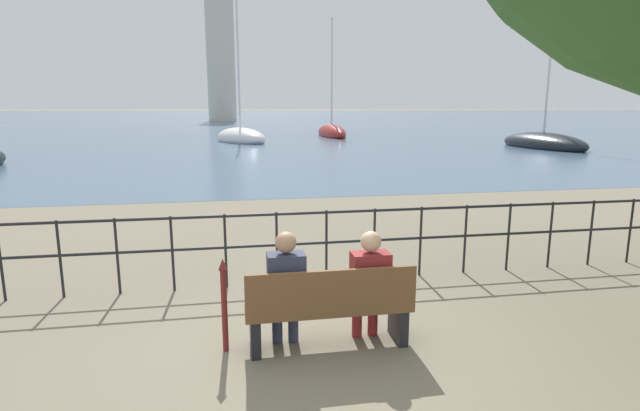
% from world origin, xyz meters
% --- Properties ---
extents(ground_plane, '(1000.00, 1000.00, 0.00)m').
position_xyz_m(ground_plane, '(0.00, 0.00, 0.00)').
color(ground_plane, '#7A705B').
extents(harbor_water, '(600.00, 300.00, 0.01)m').
position_xyz_m(harbor_water, '(0.00, 158.57, 0.00)').
color(harbor_water, '#47607A').
rests_on(harbor_water, ground_plane).
extents(park_bench, '(1.74, 0.45, 0.90)m').
position_xyz_m(park_bench, '(0.00, -0.06, 0.43)').
color(park_bench, brown).
rests_on(park_bench, ground_plane).
extents(seated_person_left, '(0.38, 0.35, 1.27)m').
position_xyz_m(seated_person_left, '(-0.44, 0.01, 0.69)').
color(seated_person_left, '#2D3347').
rests_on(seated_person_left, ground_plane).
extents(seated_person_right, '(0.40, 0.35, 1.23)m').
position_xyz_m(seated_person_right, '(0.44, 0.01, 0.68)').
color(seated_person_right, maroon).
rests_on(seated_person_right, ground_plane).
extents(promenade_railing, '(14.97, 0.04, 1.05)m').
position_xyz_m(promenade_railing, '(-0.00, 1.95, 0.69)').
color(promenade_railing, black).
rests_on(promenade_railing, ground_plane).
extents(closed_umbrella, '(0.09, 0.09, 1.00)m').
position_xyz_m(closed_umbrella, '(-1.07, 0.07, 0.56)').
color(closed_umbrella, maroon).
rests_on(closed_umbrella, ground_plane).
extents(sailboat_0, '(2.91, 7.15, 8.56)m').
position_xyz_m(sailboat_0, '(17.81, 22.76, 0.30)').
color(sailboat_0, black).
rests_on(sailboat_0, ground_plane).
extents(sailboat_2, '(1.91, 7.17, 9.98)m').
position_xyz_m(sailboat_2, '(7.49, 36.52, 0.34)').
color(sailboat_2, maroon).
rests_on(sailboat_2, ground_plane).
extents(sailboat_3, '(4.59, 6.37, 12.29)m').
position_xyz_m(sailboat_3, '(-0.19, 31.14, 0.35)').
color(sailboat_3, white).
rests_on(sailboat_3, ground_plane).
extents(harbor_lighthouse, '(4.79, 4.79, 25.55)m').
position_xyz_m(harbor_lighthouse, '(-1.97, 85.54, 11.88)').
color(harbor_lighthouse, beige).
rests_on(harbor_lighthouse, ground_plane).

